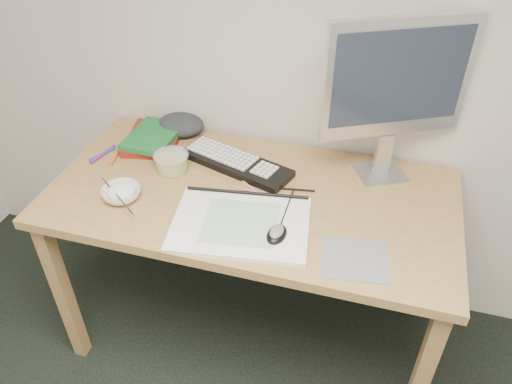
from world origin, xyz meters
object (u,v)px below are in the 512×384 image
desk (251,212)px  sketchpad (241,224)px  rice_bowl (122,194)px  keyboard (236,163)px  monitor (397,83)px

desk → sketchpad: (0.01, -0.17, 0.09)m
desk → rice_bowl: 0.45m
keyboard → sketchpad: bearing=-51.7°
keyboard → monitor: (0.52, 0.10, 0.34)m
sketchpad → monitor: 0.67m
sketchpad → desk: bearing=86.7°
sketchpad → rice_bowl: size_ratio=3.30×
desk → keyboard: bearing=124.7°
desk → rice_bowl: rice_bowl is taller
desk → keyboard: 0.20m
sketchpad → rice_bowl: bearing=169.0°
keyboard → monitor: monitor is taller
desk → monitor: 0.65m
monitor → rice_bowl: (-0.83, -0.39, -0.34)m
desk → sketchpad: bearing=-85.0°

